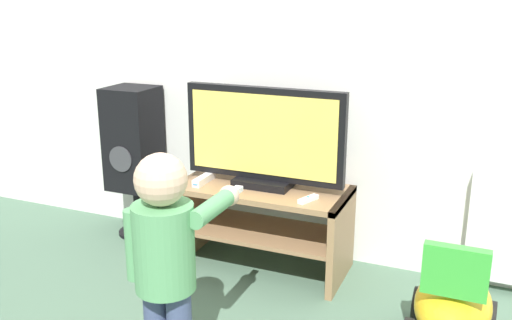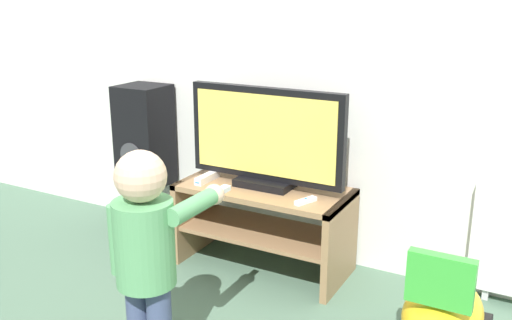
% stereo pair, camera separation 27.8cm
% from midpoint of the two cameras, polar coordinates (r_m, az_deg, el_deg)
% --- Properties ---
extents(ground_plane, '(16.00, 16.00, 0.00)m').
position_cam_midpoint_polar(ground_plane, '(3.10, -3.61, -12.28)').
color(ground_plane, '#4C6B56').
extents(wall_back, '(10.00, 0.06, 2.60)m').
position_cam_midpoint_polar(wall_back, '(3.20, 0.26, 13.08)').
color(wall_back, silver).
rests_on(wall_back, ground_plane).
extents(tv_stand, '(0.94, 0.44, 0.47)m').
position_cam_midpoint_polar(tv_stand, '(3.15, -1.90, -5.55)').
color(tv_stand, '#93704C').
rests_on(tv_stand, ground_plane).
extents(television, '(0.89, 0.20, 0.54)m').
position_cam_midpoint_polar(television, '(3.03, -1.82, 2.13)').
color(television, black).
rests_on(television, tv_stand).
extents(game_console, '(0.04, 0.20, 0.04)m').
position_cam_midpoint_polar(game_console, '(3.18, -7.72, -1.94)').
color(game_console, white).
rests_on(game_console, tv_stand).
extents(remote_primary, '(0.08, 0.13, 0.03)m').
position_cam_midpoint_polar(remote_primary, '(2.88, 2.49, -3.98)').
color(remote_primary, white).
rests_on(remote_primary, tv_stand).
extents(child, '(0.35, 0.51, 0.93)m').
position_cam_midpoint_polar(child, '(2.25, -12.50, -8.68)').
color(child, '#3F4C72').
rests_on(child, ground_plane).
extents(speaker_tower, '(0.28, 0.28, 0.94)m').
position_cam_midpoint_polar(speaker_tower, '(3.60, -14.33, 1.73)').
color(speaker_tower, black).
rests_on(speaker_tower, ground_plane).
extents(ride_on_toy, '(0.36, 0.53, 0.53)m').
position_cam_midpoint_polar(ride_on_toy, '(2.61, 16.16, -13.80)').
color(ride_on_toy, gold).
rests_on(ride_on_toy, ground_plane).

